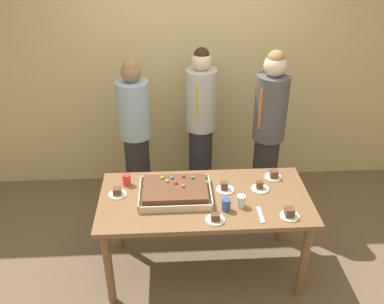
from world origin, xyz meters
The scene contains 17 objects.
ground_plane centered at (0.00, 0.00, 0.00)m, with size 12.00×12.00×0.00m, color brown.
interior_back_panel centered at (0.00, 1.60, 1.50)m, with size 8.00×0.12×3.00m, color #CCB784.
party_table centered at (0.00, 0.00, 0.69)m, with size 1.74×0.83×0.79m.
sheet_cake centered at (-0.24, 0.04, 0.84)m, with size 0.59×0.45×0.12m.
plated_slice_near_left centered at (0.63, -0.29, 0.82)m, with size 0.15×0.15×0.08m.
plated_slice_near_right centered at (0.18, 0.10, 0.81)m, with size 0.15×0.15×0.08m.
plated_slice_far_left centered at (0.63, 0.26, 0.81)m, with size 0.15×0.15×0.08m.
plated_slice_far_right centered at (-0.72, 0.08, 0.81)m, with size 0.15×0.15×0.07m.
plated_slice_center_front centered at (0.48, 0.09, 0.81)m, with size 0.15×0.15×0.07m.
plated_slice_center_back centered at (0.05, -0.30, 0.81)m, with size 0.15×0.15×0.07m.
drink_cup_nearest centered at (0.15, -0.17, 0.84)m, with size 0.07×0.07×0.10m, color #2D5199.
drink_cup_middle centered at (-0.66, 0.23, 0.84)m, with size 0.07×0.07×0.10m, color red.
drink_cup_far_end centered at (0.28, -0.13, 0.84)m, with size 0.07×0.07×0.10m, color white.
cake_server_utensil centered at (0.41, -0.26, 0.79)m, with size 0.03×0.20×0.01m, color silver.
person_serving_front centered at (0.70, 0.82, 0.94)m, with size 0.31×0.31×1.77m.
person_green_shirt_behind centered at (0.05, 1.15, 0.90)m, with size 0.31×0.31×1.71m.
person_striped_tie_right centered at (-0.62, 1.01, 0.86)m, with size 0.32×0.32×1.65m.
Camera 1 is at (-0.26, -2.80, 2.85)m, focal length 39.32 mm.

